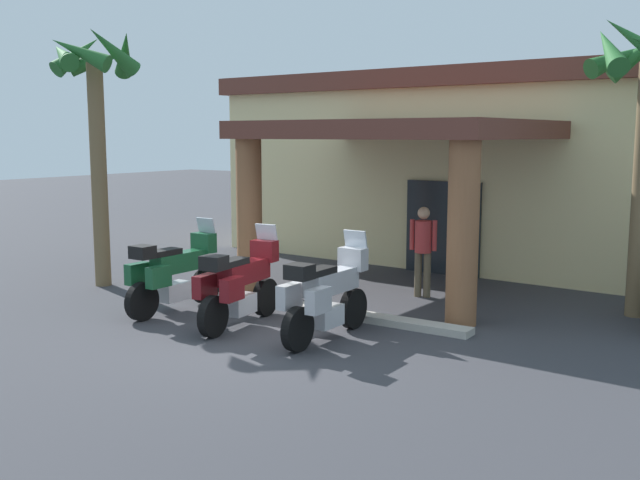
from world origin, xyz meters
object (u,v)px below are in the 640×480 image
motorcycle_maroon (240,285)px  pedestrian (423,245)px  motorcycle_green (174,273)px  motel_building (498,166)px  palm_tree_roadside (95,96)px  motorcycle_silver (326,295)px

motorcycle_maroon → pedestrian: size_ratio=1.26×
motorcycle_maroon → pedestrian: (1.50, 3.69, 0.32)m
motorcycle_green → motorcycle_maroon: size_ratio=1.00×
motel_building → pedestrian: bearing=-81.3°
motorcycle_maroon → palm_tree_roadside: (-4.53, 0.95, 3.20)m
motel_building → palm_tree_roadside: bearing=-121.4°
motorcycle_green → pedestrian: (3.12, 3.58, 0.32)m
motorcycle_silver → palm_tree_roadside: 6.98m
motel_building → pedestrian: motel_building is taller
motorcycle_maroon → motorcycle_silver: 1.62m
motorcycle_green → palm_tree_roadside: (-2.92, 0.84, 3.20)m
motorcycle_maroon → palm_tree_roadside: 5.63m
palm_tree_roadside → motel_building: bearing=55.8°
pedestrian → motorcycle_maroon: bearing=-34.8°
motorcycle_maroon → motorcycle_silver: bearing=-91.9°
motorcycle_green → palm_tree_roadside: size_ratio=0.42×
motel_building → motorcycle_maroon: 9.22m
motel_building → palm_tree_roadside: palm_tree_roadside is taller
palm_tree_roadside → motorcycle_maroon: bearing=-11.8°
motel_building → motorcycle_silver: size_ratio=6.26×
motorcycle_green → motorcycle_silver: same height
pedestrian → motorcycle_green: bearing=-53.7°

